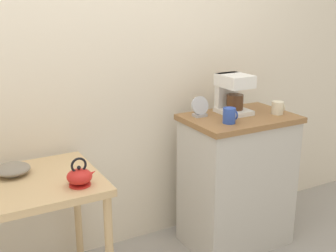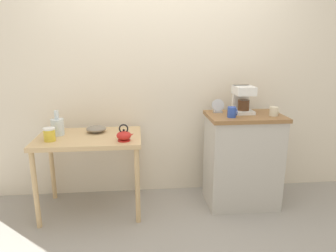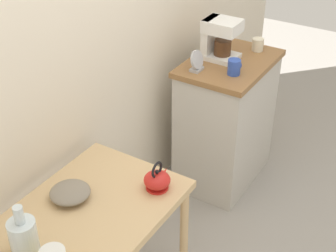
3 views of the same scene
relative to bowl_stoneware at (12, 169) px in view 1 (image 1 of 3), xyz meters
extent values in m
cube|color=beige|center=(0.76, 0.30, 0.62)|extent=(4.40, 0.10, 2.80)
cube|color=tan|center=(-0.05, -0.12, -0.05)|extent=(0.95, 0.63, 0.04)
cylinder|color=tan|center=(0.38, 0.15, -0.43)|extent=(0.04, 0.04, 0.71)
cube|color=#BCB7AD|center=(1.41, -0.12, -0.34)|extent=(0.68, 0.46, 0.88)
cube|color=olive|center=(1.41, -0.12, 0.12)|extent=(0.71, 0.49, 0.04)
cylinder|color=gray|center=(0.00, 0.00, -0.03)|extent=(0.09, 0.09, 0.01)
ellipsoid|color=gray|center=(0.00, 0.00, 0.00)|extent=(0.19, 0.19, 0.05)
cylinder|color=red|center=(0.27, -0.30, -0.03)|extent=(0.11, 0.11, 0.01)
ellipsoid|color=red|center=(0.27, -0.30, 0.02)|extent=(0.13, 0.13, 0.08)
cone|color=red|center=(0.34, -0.30, 0.02)|extent=(0.06, 0.03, 0.05)
sphere|color=black|center=(0.27, -0.30, 0.06)|extent=(0.02, 0.02, 0.02)
torus|color=black|center=(0.27, -0.30, 0.08)|extent=(0.08, 0.01, 0.08)
cube|color=white|center=(1.42, -0.06, 0.15)|extent=(0.18, 0.22, 0.03)
cube|color=white|center=(1.42, 0.03, 0.27)|extent=(0.16, 0.05, 0.26)
cube|color=white|center=(1.42, -0.06, 0.36)|extent=(0.18, 0.22, 0.08)
cylinder|color=#4C2D19|center=(1.42, -0.07, 0.22)|extent=(0.11, 0.11, 0.10)
cylinder|color=beige|center=(1.66, -0.21, 0.18)|extent=(0.08, 0.08, 0.08)
torus|color=beige|center=(1.70, -0.21, 0.18)|extent=(0.01, 0.06, 0.06)
cylinder|color=#2D4CAD|center=(1.25, -0.23, 0.19)|extent=(0.08, 0.08, 0.10)
torus|color=#2D4CAD|center=(1.29, -0.23, 0.19)|extent=(0.01, 0.06, 0.06)
cube|color=#B2B5BA|center=(1.18, -0.01, 0.15)|extent=(0.08, 0.06, 0.02)
cylinder|color=#B2B5BA|center=(1.18, -0.01, 0.21)|extent=(0.12, 0.05, 0.12)
cylinder|color=black|center=(1.18, -0.01, 0.21)|extent=(0.10, 0.04, 0.10)
camera|label=1|loc=(-0.31, -2.29, 0.89)|focal=46.62mm
camera|label=2|loc=(0.40, -2.94, 0.78)|focal=33.41mm
camera|label=3|loc=(-1.27, -1.32, 1.49)|focal=53.11mm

